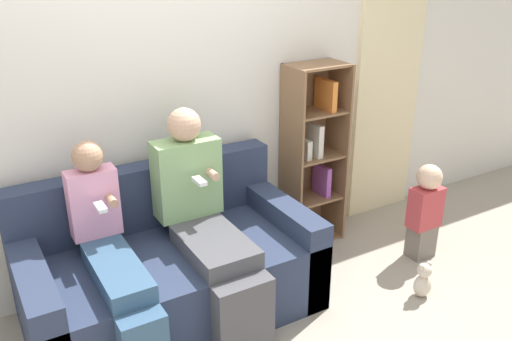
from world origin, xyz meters
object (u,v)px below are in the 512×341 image
Objects in this scene: toddler_standing at (425,209)px; bookshelf at (312,152)px; child_seated at (113,256)px; teddy_bear at (423,280)px; adult_seated at (205,217)px; couch at (170,271)px.

bookshelf is at bearing 128.46° from toddler_standing.
bookshelf is (-0.54, 0.68, 0.33)m from toddler_standing.
child_seated is 4.50× the size of teddy_bear.
adult_seated reaches higher than toddler_standing.
child_seated is (-0.37, -0.13, 0.29)m from couch.
child_seated is at bearing -176.13° from adult_seated.
teddy_bear is (1.50, -0.71, -0.17)m from couch.
child_seated is 1.57× the size of toddler_standing.
adult_seated is at bearing -158.27° from bookshelf.
bookshelf is at bearing 99.11° from teddy_bear.
couch is at bearing 156.45° from adult_seated.
child_seated is 0.83× the size of bookshelf.
child_seated reaches higher than teddy_bear.
adult_seated is (0.21, -0.09, 0.36)m from couch.
adult_seated is 0.59m from child_seated.
toddler_standing is at bearing -8.18° from adult_seated.
bookshelf reaches higher than adult_seated.
child_seated is 1.77m from bookshelf.
teddy_bear is (-0.37, -0.38, -0.27)m from toddler_standing.
bookshelf reaches higher than couch.
bookshelf is at bearing 15.90° from child_seated.
teddy_bear is at bearing -17.13° from child_seated.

